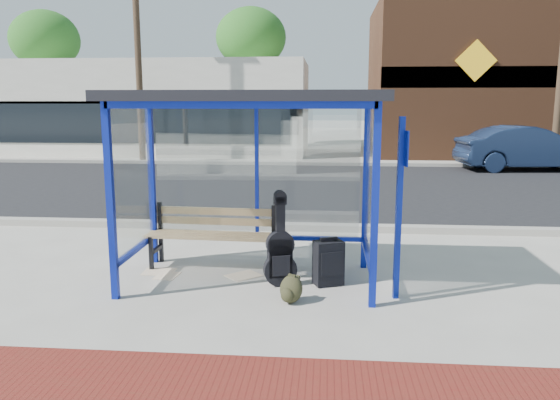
# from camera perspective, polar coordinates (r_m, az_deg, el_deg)

# --- Properties ---
(ground) EXTENTS (120.00, 120.00, 0.00)m
(ground) POSITION_cam_1_polar(r_m,az_deg,el_deg) (7.15, -3.12, -8.49)
(ground) COLOR #B2ADA0
(ground) RESTS_ON ground
(brick_paver_strip) EXTENTS (60.00, 1.00, 0.01)m
(brick_paver_strip) POSITION_cam_1_polar(r_m,az_deg,el_deg) (4.80, -7.68, -18.39)
(brick_paver_strip) COLOR maroon
(brick_paver_strip) RESTS_ON ground
(curb_near) EXTENTS (60.00, 0.25, 0.12)m
(curb_near) POSITION_cam_1_polar(r_m,az_deg,el_deg) (9.91, -0.79, -2.78)
(curb_near) COLOR gray
(curb_near) RESTS_ON ground
(street_asphalt) EXTENTS (60.00, 10.00, 0.00)m
(street_asphalt) POSITION_cam_1_polar(r_m,az_deg,el_deg) (14.91, 1.16, 1.43)
(street_asphalt) COLOR black
(street_asphalt) RESTS_ON ground
(curb_far) EXTENTS (60.00, 0.25, 0.12)m
(curb_far) POSITION_cam_1_polar(r_m,az_deg,el_deg) (19.95, 2.13, 3.84)
(curb_far) COLOR gray
(curb_far) RESTS_ON ground
(far_sidewalk) EXTENTS (60.00, 4.00, 0.01)m
(far_sidewalk) POSITION_cam_1_polar(r_m,az_deg,el_deg) (21.84, 2.38, 4.25)
(far_sidewalk) COLOR #B2ADA0
(far_sidewalk) RESTS_ON ground
(bus_shelter) EXTENTS (3.30, 1.80, 2.42)m
(bus_shelter) POSITION_cam_1_polar(r_m,az_deg,el_deg) (6.85, -3.21, 8.35)
(bus_shelter) COLOR #0E1F9B
(bus_shelter) RESTS_ON ground
(storefront_white) EXTENTS (18.00, 6.04, 4.00)m
(storefront_white) POSITION_cam_1_polar(r_m,az_deg,el_deg) (26.62, -17.28, 9.19)
(storefront_white) COLOR silver
(storefront_white) RESTS_ON ground
(storefront_brown) EXTENTS (10.00, 7.08, 6.40)m
(storefront_brown) POSITION_cam_1_polar(r_m,az_deg,el_deg) (26.17, 20.96, 11.60)
(storefront_brown) COLOR #59331E
(storefront_brown) RESTS_ON ground
(tree_left) EXTENTS (3.60, 3.60, 7.03)m
(tree_left) POSITION_cam_1_polar(r_m,az_deg,el_deg) (32.52, -23.34, 15.04)
(tree_left) COLOR #4C3826
(tree_left) RESTS_ON ground
(tree_mid) EXTENTS (3.60, 3.60, 7.03)m
(tree_mid) POSITION_cam_1_polar(r_m,az_deg,el_deg) (29.15, -3.05, 16.49)
(tree_mid) COLOR #4C3826
(tree_mid) RESTS_ON ground
(utility_pole_west) EXTENTS (1.60, 0.24, 8.00)m
(utility_pole_west) POSITION_cam_1_polar(r_m,az_deg,el_deg) (21.35, -14.63, 14.83)
(utility_pole_west) COLOR #4C3826
(utility_pole_west) RESTS_ON ground
(bench) EXTENTS (1.88, 0.54, 0.88)m
(bench) POSITION_cam_1_polar(r_m,az_deg,el_deg) (7.70, -6.93, -3.34)
(bench) COLOR black
(bench) RESTS_ON ground
(guitar_bag) EXTENTS (0.44, 0.24, 1.15)m
(guitar_bag) POSITION_cam_1_polar(r_m,az_deg,el_deg) (6.86, 0.01, -5.61)
(guitar_bag) COLOR black
(guitar_bag) RESTS_ON ground
(suitcase) EXTENTS (0.42, 0.34, 0.62)m
(suitcase) POSITION_cam_1_polar(r_m,az_deg,el_deg) (6.95, 5.09, -6.58)
(suitcase) COLOR black
(suitcase) RESTS_ON ground
(backpack) EXTENTS (0.33, 0.32, 0.33)m
(backpack) POSITION_cam_1_polar(r_m,az_deg,el_deg) (6.37, 1.11, -9.36)
(backpack) COLOR #282816
(backpack) RESTS_ON ground
(sign_post) EXTENTS (0.10, 0.27, 2.13)m
(sign_post) POSITION_cam_1_polar(r_m,az_deg,el_deg) (6.41, 12.41, 0.15)
(sign_post) COLOR navy
(sign_post) RESTS_ON ground
(newspaper_a) EXTENTS (0.44, 0.35, 0.01)m
(newspaper_a) POSITION_cam_1_polar(r_m,az_deg,el_deg) (7.70, -12.53, -7.33)
(newspaper_a) COLOR white
(newspaper_a) RESTS_ON ground
(newspaper_b) EXTENTS (0.31, 0.38, 0.01)m
(newspaper_b) POSITION_cam_1_polar(r_m,az_deg,el_deg) (7.51, -11.74, -7.76)
(newspaper_b) COLOR white
(newspaper_b) RESTS_ON ground
(newspaper_c) EXTENTS (0.54, 0.53, 0.01)m
(newspaper_c) POSITION_cam_1_polar(r_m,az_deg,el_deg) (7.37, -3.84, -7.89)
(newspaper_c) COLOR white
(newspaper_c) RESTS_ON ground
(parked_car) EXTENTS (4.67, 2.03, 1.49)m
(parked_car) POSITION_cam_1_polar(r_m,az_deg,el_deg) (20.13, 24.43, 4.95)
(parked_car) COLOR #172542
(parked_car) RESTS_ON ground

